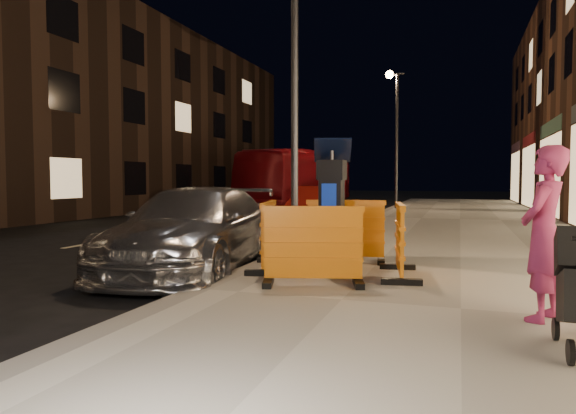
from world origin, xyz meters
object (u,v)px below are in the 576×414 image
(parking_kiosk, at_px, (332,210))
(man, at_px, (544,233))
(barrier_kerbside, at_px, (269,235))
(barrier_back, at_px, (346,231))
(bus_doubledecker, at_px, (300,207))
(barrier_bldgside, at_px, (400,240))
(car_red, at_px, (315,226))
(car_silver, at_px, (195,270))
(barrier_front, at_px, (313,246))

(parking_kiosk, distance_m, man, 3.04)
(barrier_kerbside, bearing_deg, man, -130.64)
(barrier_back, xyz_separation_m, barrier_kerbside, (-0.95, -0.95, 0.00))
(barrier_kerbside, height_order, bus_doubledecker, bus_doubledecker)
(bus_doubledecker, bearing_deg, barrier_kerbside, -69.89)
(parking_kiosk, bearing_deg, bus_doubledecker, 97.44)
(barrier_bldgside, height_order, bus_doubledecker, bus_doubledecker)
(car_red, bearing_deg, barrier_bldgside, -75.78)
(barrier_kerbside, relative_size, barrier_bldgside, 1.00)
(barrier_kerbside, bearing_deg, car_silver, 65.76)
(car_silver, xyz_separation_m, car_red, (-0.22, 8.05, 0.00))
(barrier_bldgside, bearing_deg, parking_kiosk, 80.90)
(man, bearing_deg, barrier_kerbside, -92.93)
(car_silver, xyz_separation_m, bus_doubledecker, (-3.98, 18.53, 0.00))
(car_silver, bearing_deg, bus_doubledecker, 94.26)
(barrier_back, bearing_deg, man, -56.05)
(car_red, xyz_separation_m, man, (5.00, -10.10, 0.97))
(barrier_front, height_order, barrier_bldgside, same)
(barrier_kerbside, xyz_separation_m, car_red, (-1.59, 8.32, -0.64))
(barrier_kerbside, height_order, car_red, barrier_kerbside)
(barrier_bldgside, height_order, car_silver, barrier_bldgside)
(barrier_front, xyz_separation_m, barrier_kerbside, (-0.95, 0.95, 0.00))
(parking_kiosk, bearing_deg, car_silver, 162.27)
(parking_kiosk, relative_size, man, 1.08)
(car_red, bearing_deg, parking_kiosk, -81.56)
(parking_kiosk, distance_m, car_silver, 2.55)
(barrier_kerbside, xyz_separation_m, bus_doubledecker, (-5.35, 18.80, -0.64))
(car_silver, height_order, man, man)
(parking_kiosk, height_order, man, parking_kiosk)
(barrier_kerbside, xyz_separation_m, man, (3.41, -1.78, 0.32))
(barrier_back, bearing_deg, barrier_kerbside, -143.10)
(bus_doubledecker, xyz_separation_m, man, (8.76, -20.58, 0.97))
(bus_doubledecker, bearing_deg, barrier_front, -68.09)
(barrier_back, distance_m, bus_doubledecker, 18.94)
(barrier_bldgside, height_order, man, man)
(car_red, xyz_separation_m, bus_doubledecker, (-3.76, 10.47, 0.00))
(parking_kiosk, xyz_separation_m, man, (2.46, -1.78, -0.07))
(barrier_bldgside, relative_size, car_red, 0.33)
(parking_kiosk, bearing_deg, barrier_front, -101.10)
(bus_doubledecker, bearing_deg, barrier_bldgside, -64.69)
(barrier_front, bearing_deg, parking_kiosk, 73.90)
(barrier_back, height_order, barrier_kerbside, same)
(barrier_bldgside, xyz_separation_m, man, (1.51, -1.78, 0.32))
(barrier_back, xyz_separation_m, bus_doubledecker, (-6.30, 17.85, -0.64))
(barrier_kerbside, bearing_deg, barrier_front, -148.10)
(barrier_kerbside, xyz_separation_m, car_silver, (-1.37, 0.27, -0.64))
(barrier_back, relative_size, car_red, 0.33)
(car_red, distance_m, bus_doubledecker, 11.13)
(barrier_front, bearing_deg, car_silver, 136.16)
(barrier_kerbside, bearing_deg, car_red, -2.30)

